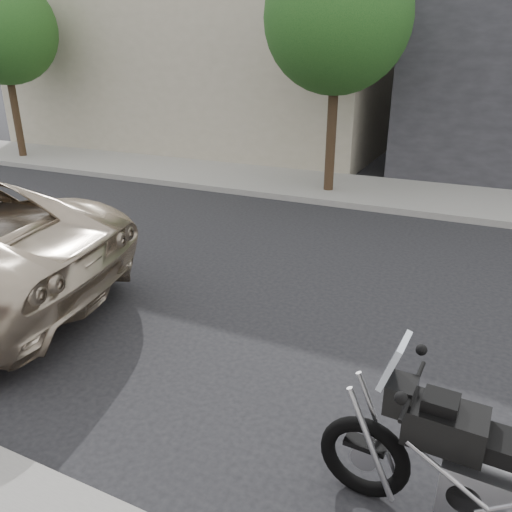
{
  "coord_description": "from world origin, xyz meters",
  "views": [
    {
      "loc": [
        -1.74,
        6.14,
        3.32
      ],
      "look_at": [
        0.87,
        0.67,
        0.9
      ],
      "focal_mm": 35.0,
      "sensor_mm": 36.0,
      "label": 1
    }
  ],
  "objects": [
    {
      "name": "far_sidewalk",
      "position": [
        0.0,
        -6.5,
        0.07
      ],
      "size": [
        44.0,
        3.0,
        0.15
      ],
      "primitive_type": "cube",
      "color": "gray",
      "rests_on": "ground"
    },
    {
      "name": "street_tree_mid",
      "position": [
        2.0,
        -6.0,
        4.14
      ],
      "size": [
        3.4,
        3.4,
        5.7
      ],
      "color": "#362718",
      "rests_on": "far_sidewalk"
    },
    {
      "name": "ground",
      "position": [
        0.0,
        0.0,
        0.0
      ],
      "size": [
        120.0,
        120.0,
        0.0
      ],
      "primitive_type": "plane",
      "color": "black",
      "rests_on": "ground"
    },
    {
      "name": "motorcycle",
      "position": [
        -2.16,
        3.0,
        0.65
      ],
      "size": [
        2.37,
        0.76,
        1.5
      ],
      "rotation": [
        0.0,
        0.0,
        -0.05
      ],
      "color": "black",
      "rests_on": "ground"
    },
    {
      "name": "street_tree_right",
      "position": [
        13.0,
        -6.0,
        4.14
      ],
      "size": [
        3.4,
        3.4,
        5.7
      ],
      "color": "#362718",
      "rests_on": "far_sidewalk"
    },
    {
      "name": "far_building_cream",
      "position": [
        9.0,
        -13.5,
        4.0
      ],
      "size": [
        14.0,
        11.0,
        8.0
      ],
      "color": "#9E957E",
      "rests_on": "ground"
    }
  ]
}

